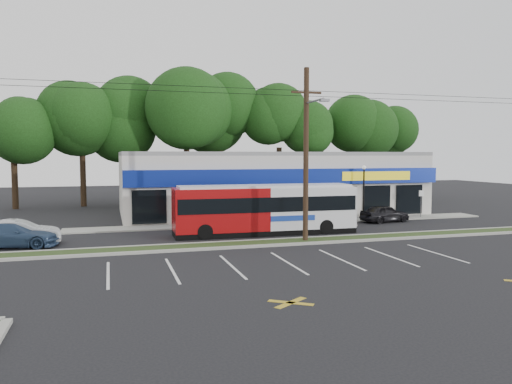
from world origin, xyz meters
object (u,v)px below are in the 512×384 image
object	(u,v)px
metrobus	(265,208)
pedestrian_a	(329,209)
sign_post	(421,199)
car_blue	(13,235)
utility_pole	(304,149)
pedestrian_b	(353,215)
car_silver	(19,233)
lamp_post	(364,186)
car_dark	(385,213)

from	to	relation	value
metrobus	pedestrian_a	bearing A→B (deg)	33.66
sign_post	car_blue	bearing A→B (deg)	-170.94
utility_pole	pedestrian_a	bearing A→B (deg)	56.01
pedestrian_a	pedestrian_b	size ratio (longest dim) A/B	1.23
car_blue	pedestrian_a	bearing A→B (deg)	-68.85
car_silver	pedestrian_b	bearing A→B (deg)	-88.86
car_silver	sign_post	bearing A→B (deg)	-84.89
sign_post	utility_pole	bearing A→B (deg)	-149.85
car_silver	lamp_post	bearing A→B (deg)	-82.65
metrobus	car_blue	size ratio (longest dim) A/B	2.43
metrobus	pedestrian_b	world-z (taller)	metrobus
utility_pole	car_blue	world-z (taller)	utility_pole
lamp_post	metrobus	xyz separation A→B (m)	(-9.34, -4.30, -1.01)
car_dark	car_blue	xyz separation A→B (m)	(-25.00, -3.41, 0.04)
lamp_post	pedestrian_a	world-z (taller)	lamp_post
utility_pole	car_blue	distance (m)	16.79
lamp_post	car_silver	world-z (taller)	lamp_post
utility_pole	pedestrian_a	xyz separation A→B (m)	(5.11, 7.57, -4.43)
lamp_post	sign_post	bearing A→B (deg)	-2.58
car_dark	pedestrian_a	world-z (taller)	pedestrian_a
sign_post	car_silver	distance (m)	29.08
utility_pole	lamp_post	size ratio (longest dim) A/B	11.76
sign_post	pedestrian_b	bearing A→B (deg)	-160.77
lamp_post	car_silver	xyz separation A→B (m)	(-23.77, -4.41, -1.95)
utility_pole	lamp_post	xyz separation A→B (m)	(8.17, 7.87, -2.74)
sign_post	car_silver	size ratio (longest dim) A/B	0.51
pedestrian_b	metrobus	bearing A→B (deg)	8.47
utility_pole	sign_post	size ratio (longest dim) A/B	22.47
metrobus	pedestrian_b	bearing A→B (deg)	13.31
lamp_post	car_dark	size ratio (longest dim) A/B	1.10
metrobus	car_silver	bearing A→B (deg)	-178.43
utility_pole	car_blue	bearing A→B (deg)	169.19
sign_post	pedestrian_a	size ratio (longest dim) A/B	1.13
lamp_post	pedestrian_a	distance (m)	3.51
utility_pole	pedestrian_b	distance (m)	8.98
pedestrian_a	pedestrian_b	distance (m)	2.60
utility_pole	car_silver	bearing A→B (deg)	167.48
metrobus	pedestrian_a	size ratio (longest dim) A/B	5.97
metrobus	car_dark	world-z (taller)	metrobus
utility_pole	pedestrian_b	xyz separation A→B (m)	(5.79, 5.07, -4.62)
utility_pole	pedestrian_b	size ratio (longest dim) A/B	31.39
metrobus	car_dark	distance (m)	10.77
sign_post	pedestrian_b	xyz separation A→B (m)	(-7.38, -2.57, -0.76)
lamp_post	pedestrian_b	world-z (taller)	lamp_post
car_dark	car_blue	distance (m)	25.23
car_dark	car_blue	world-z (taller)	car_blue
metrobus	car_dark	size ratio (longest dim) A/B	3.03
car_blue	pedestrian_b	size ratio (longest dim) A/B	3.03
metrobus	car_blue	distance (m)	14.71
car_dark	pedestrian_b	bearing A→B (deg)	101.97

